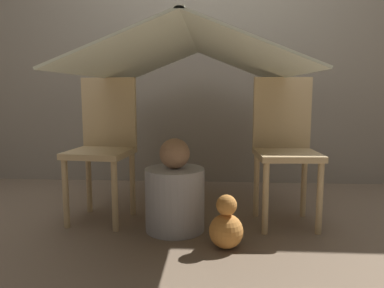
# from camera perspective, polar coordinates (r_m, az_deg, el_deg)

# --- Properties ---
(ground_plane) EXTENTS (8.80, 8.80, 0.00)m
(ground_plane) POSITION_cam_1_polar(r_m,az_deg,el_deg) (2.18, -0.37, -13.87)
(ground_plane) COLOR #7A6651
(wall_back) EXTENTS (7.00, 0.05, 2.50)m
(wall_back) POSITION_cam_1_polar(r_m,az_deg,el_deg) (3.37, 1.17, 15.47)
(wall_back) COLOR gray
(wall_back) RESTS_ON ground_plane
(chair_left) EXTENTS (0.41, 0.41, 0.90)m
(chair_left) POSITION_cam_1_polar(r_m,az_deg,el_deg) (2.44, -13.29, 0.29)
(chair_left) COLOR #D1B27F
(chair_left) RESTS_ON ground_plane
(chair_right) EXTENTS (0.38, 0.38, 0.90)m
(chair_right) POSITION_cam_1_polar(r_m,az_deg,el_deg) (2.37, 13.96, 0.07)
(chair_right) COLOR #D1B27F
(chair_right) RESTS_ON ground_plane
(sheet_canopy) EXTENTS (1.15, 1.60, 0.24)m
(sheet_canopy) POSITION_cam_1_polar(r_m,az_deg,el_deg) (2.26, 0.00, 13.22)
(sheet_canopy) COLOR silver
(person_front) EXTENTS (0.35, 0.35, 0.55)m
(person_front) POSITION_cam_1_polar(r_m,az_deg,el_deg) (2.21, -2.62, -7.68)
(person_front) COLOR #B2B2B7
(person_front) RESTS_ON ground_plane
(plush_toy) EXTENTS (0.18, 0.18, 0.28)m
(plush_toy) POSITION_cam_1_polar(r_m,az_deg,el_deg) (2.00, 5.24, -12.41)
(plush_toy) COLOR #D88C3F
(plush_toy) RESTS_ON ground_plane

